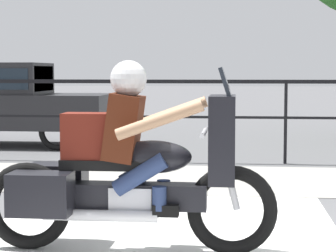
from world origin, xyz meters
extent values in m
plane|color=#565659|center=(0.00, 0.00, 0.00)|extent=(120.00, 120.00, 0.00)
cube|color=#99968E|center=(0.00, 3.40, 0.01)|extent=(44.00, 2.40, 0.01)
cube|color=silver|center=(-1.44, -0.20, 0.00)|extent=(3.19, 6.00, 0.01)
cube|color=black|center=(0.00, 5.03, 1.29)|extent=(36.00, 0.04, 0.06)
cube|color=black|center=(0.00, 5.03, 0.72)|extent=(36.00, 0.03, 0.04)
cylinder|color=black|center=(0.00, 5.03, 0.66)|extent=(0.05, 0.05, 1.32)
torus|color=black|center=(-0.80, -0.20, 0.36)|extent=(0.71, 0.11, 0.71)
torus|color=black|center=(-2.45, -0.20, 0.36)|extent=(0.71, 0.11, 0.71)
cube|color=black|center=(-1.62, -0.20, 0.46)|extent=(1.25, 0.22, 0.20)
cube|color=silver|center=(-1.59, -0.20, 0.41)|extent=(0.34, 0.26, 0.26)
ellipsoid|color=black|center=(-1.43, -0.20, 0.77)|extent=(0.62, 0.30, 0.26)
cube|color=black|center=(-1.79, -0.20, 0.71)|extent=(0.73, 0.28, 0.08)
cube|color=black|center=(-0.88, -0.20, 0.92)|extent=(0.20, 0.53, 0.67)
cube|color=#1E232B|center=(-0.86, -0.20, 1.36)|extent=(0.10, 0.45, 0.24)
cylinder|color=silver|center=(-1.02, -0.20, 0.97)|extent=(0.04, 0.70, 0.04)
cylinder|color=silver|center=(-1.82, -0.36, 0.33)|extent=(0.91, 0.09, 0.09)
cube|color=black|center=(-2.27, -0.44, 0.50)|extent=(0.48, 0.28, 0.33)
cube|color=black|center=(-2.27, 0.04, 0.50)|extent=(0.48, 0.28, 0.33)
cylinder|color=silver|center=(-0.83, -0.20, 0.64)|extent=(0.19, 0.06, 0.56)
cube|color=#4C1E0F|center=(-1.66, -0.20, 1.00)|extent=(0.31, 0.36, 0.55)
sphere|color=tan|center=(-1.62, -0.20, 1.37)|extent=(0.23, 0.23, 0.23)
sphere|color=silver|center=(-1.62, -0.20, 1.39)|extent=(0.29, 0.29, 0.29)
cylinder|color=navy|center=(-1.51, -0.35, 0.65)|extent=(0.44, 0.13, 0.34)
cylinder|color=navy|center=(-1.36, -0.35, 0.47)|extent=(0.11, 0.11, 0.18)
cube|color=black|center=(-1.31, -0.35, 0.38)|extent=(0.20, 0.10, 0.09)
cylinder|color=navy|center=(-1.51, -0.05, 0.65)|extent=(0.44, 0.13, 0.34)
cylinder|color=navy|center=(-1.36, -0.05, 0.47)|extent=(0.11, 0.11, 0.18)
cube|color=black|center=(-1.31, -0.05, 0.38)|extent=(0.20, 0.10, 0.09)
cylinder|color=tan|center=(-1.34, -0.50, 1.08)|extent=(0.67, 0.09, 0.31)
cylinder|color=tan|center=(-1.34, 0.10, 1.08)|extent=(0.67, 0.09, 0.31)
cube|color=maroon|center=(-1.96, -0.20, 0.93)|extent=(0.37, 0.25, 0.37)
cube|color=#232326|center=(-5.29, 7.05, 0.68)|extent=(4.14, 1.60, 0.65)
cube|color=#19232D|center=(-4.49, 7.05, 1.31)|extent=(0.04, 1.25, 0.48)
torus|color=black|center=(-4.01, 6.32, 0.35)|extent=(0.71, 0.11, 0.71)
torus|color=black|center=(-4.01, 7.79, 0.35)|extent=(0.71, 0.11, 0.71)
camera|label=1|loc=(-0.78, -5.29, 1.44)|focal=70.00mm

